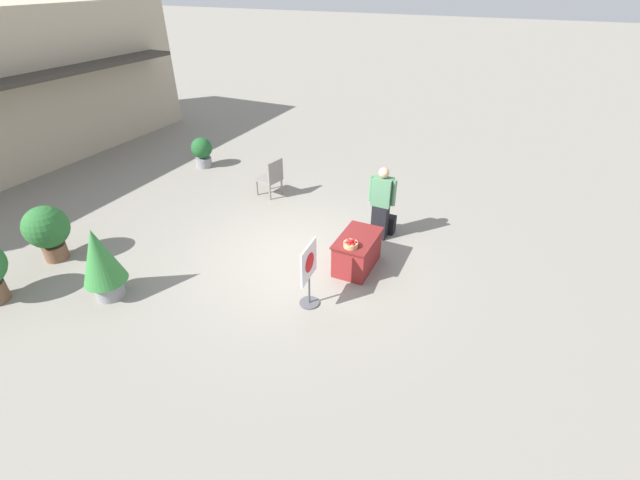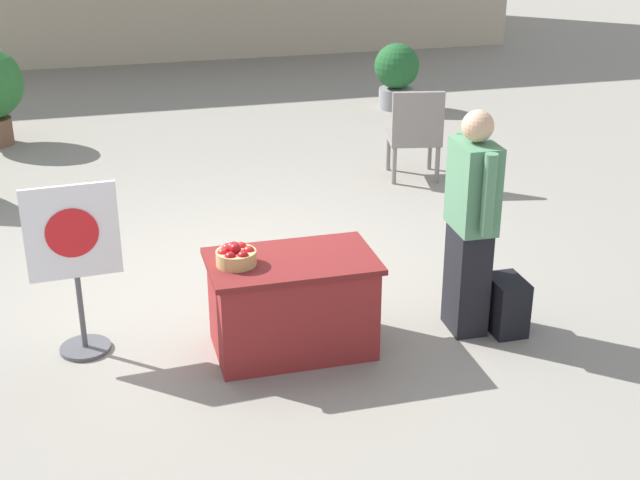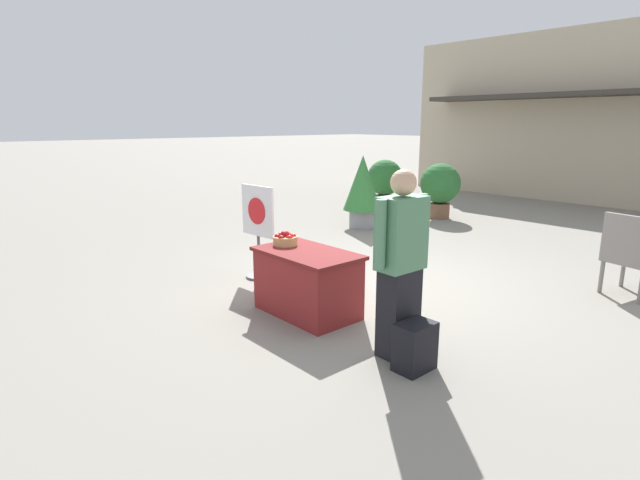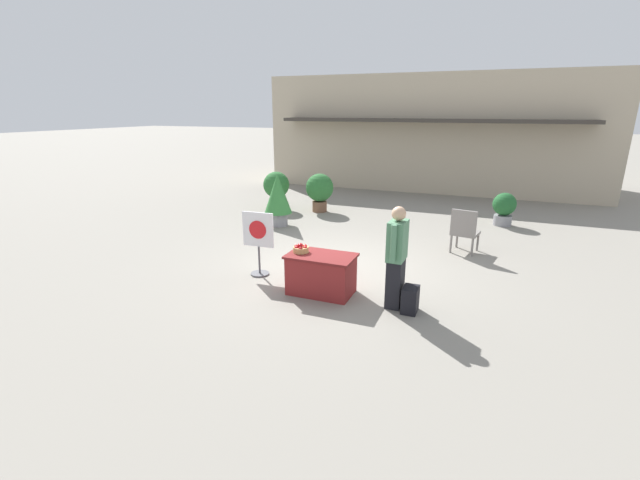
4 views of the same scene
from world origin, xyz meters
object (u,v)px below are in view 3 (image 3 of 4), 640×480
poster_board (258,227)px  backpack (415,347)px  patio_chair (631,252)px  potted_plant_far_right (363,187)px  apple_basket (285,239)px  potted_plant_near_right (440,186)px  person_visitor (400,264)px  potted_plant_far_left (385,181)px  display_table (307,282)px

poster_board → backpack: bearing=77.0°
patio_chair → potted_plant_far_right: size_ratio=0.70×
apple_basket → poster_board: (-1.06, 0.36, -0.08)m
patio_chair → backpack: bearing=-177.8°
poster_board → potted_plant_near_right: poster_board is taller
apple_basket → potted_plant_far_right: size_ratio=0.19×
person_visitor → backpack: person_visitor is taller
poster_board → potted_plant_far_left: bearing=-159.2°
patio_chair → potted_plant_near_right: bearing=71.8°
poster_board → potted_plant_far_right: (-1.37, 3.44, 0.11)m
apple_basket → potted_plant_near_right: potted_plant_near_right is taller
patio_chair → potted_plant_far_left: potted_plant_far_left is taller
potted_plant_far_right → apple_basket: bearing=-57.4°
apple_basket → potted_plant_far_left: 6.57m
potted_plant_far_right → poster_board: bearing=-68.2°
poster_board → potted_plant_far_right: size_ratio=0.87×
apple_basket → potted_plant_far_left: (-3.43, 5.60, -0.06)m
display_table → potted_plant_far_right: potted_plant_far_right is taller
potted_plant_far_left → potted_plant_near_right: bearing=8.2°
display_table → potted_plant_near_right: potted_plant_near_right is taller
poster_board → potted_plant_far_right: potted_plant_far_right is taller
person_visitor → poster_board: size_ratio=1.34×
display_table → poster_board: 1.53m
poster_board → potted_plant_far_left: size_ratio=1.03×
potted_plant_near_right → potted_plant_far_right: size_ratio=0.83×
patio_chair → potted_plant_far_right: (-4.95, 0.56, 0.26)m
backpack → potted_plant_near_right: size_ratio=0.35×
display_table → potted_plant_far_right: size_ratio=0.81×
display_table → potted_plant_near_right: 6.30m
display_table → patio_chair: 3.88m
potted_plant_near_right → potted_plant_far_right: 2.05m
patio_chair → display_table: bearing=158.0°
person_visitor → poster_board: 2.79m
apple_basket → backpack: 2.06m
backpack → potted_plant_near_right: bearing=123.8°
display_table → potted_plant_far_right: 4.75m
person_visitor → poster_board: bearing=-6.5°
poster_board → patio_chair: 4.59m
backpack → potted_plant_far_left: bearing=133.2°
potted_plant_far_left → apple_basket: bearing=-58.5°
display_table → potted_plant_near_right: bearing=112.5°
apple_basket → potted_plant_far_right: bearing=122.6°
apple_basket → person_visitor: person_visitor is taller
patio_chair → potted_plant_far_left: bearing=79.6°
potted_plant_near_right → apple_basket: bearing=-70.9°
poster_board → potted_plant_far_left: poster_board is taller
backpack → potted_plant_near_right: potted_plant_near_right is taller
person_visitor → potted_plant_near_right: 6.93m
apple_basket → poster_board: poster_board is taller
person_visitor → potted_plant_far_right: 5.64m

